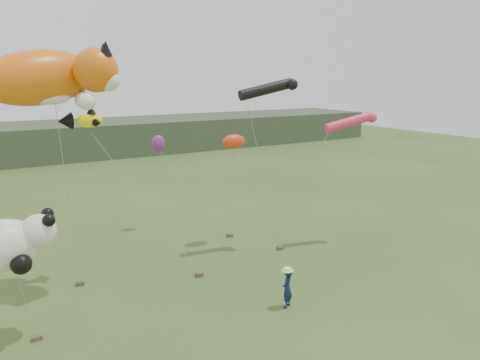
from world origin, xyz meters
The scene contains 9 objects.
ground centered at (0.00, 0.00, 0.00)m, with size 120.00×120.00×0.00m, color #385123.
headland centered at (-3.11, 44.69, 1.92)m, with size 90.00×13.00×4.00m.
festival_attendant centered at (0.70, -0.22, 0.83)m, with size 0.61×0.40×1.66m, color #111B42.
sandbag_anchors centered at (-1.73, 5.53, 0.09)m, with size 13.54×6.43×0.17m.
cat_kite centered at (-6.73, 6.67, 9.53)m, with size 6.76×3.79×2.96m.
fish_kite centered at (-5.52, 7.46, 7.59)m, with size 2.04×1.38×1.06m.
tube_kites centered at (6.36, 5.55, 8.08)m, with size 7.80×2.89×3.05m.
panda_kite centered at (-9.36, 3.14, 3.69)m, with size 3.31×2.14×2.06m.
misc_kites centered at (2.02, 9.64, 5.76)m, with size 3.87×5.36×1.41m.
Camera 1 is at (-10.47, -14.73, 9.56)m, focal length 35.00 mm.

